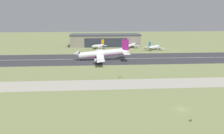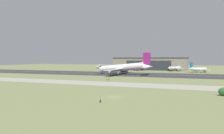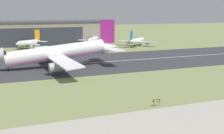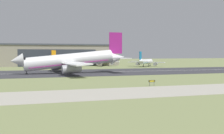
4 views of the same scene
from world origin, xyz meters
name	(u,v)px [view 2 (image 2 of 4)]	position (x,y,z in m)	size (l,w,h in m)	color
ground_plane	(147,81)	(0.00, 51.44, 0.00)	(677.45, 677.45, 0.00)	#7A8451
runway_strip	(161,75)	(0.00, 102.88, 0.03)	(437.45, 47.05, 0.06)	#333338
runway_centreline	(161,75)	(0.00, 102.88, 0.07)	(393.70, 0.70, 0.01)	silver
taxiway_road	(139,85)	(0.00, 33.75, 0.03)	(328.09, 17.40, 0.05)	#A8A393
hangar_building	(150,64)	(-23.21, 179.91, 7.08)	(82.00, 25.16, 14.12)	gray
airplane_landing	(122,68)	(-29.92, 98.42, 5.20)	(47.54, 56.01, 17.08)	white
airplane_parked_west	(199,69)	(27.44, 147.58, 2.98)	(20.95, 21.24, 9.23)	white
airplane_parked_centre	(176,68)	(6.49, 163.35, 3.23)	(20.57, 25.34, 9.75)	white
airplane_parked_east	(137,68)	(-32.32, 158.00, 3.12)	(18.01, 17.85, 9.94)	silver
runway_sign	(108,79)	(-20.11, 44.01, 1.12)	(1.78, 0.13, 1.47)	#4C4C51
spectator_left	(100,99)	(-0.46, -10.30, 0.94)	(0.40, 0.24, 1.78)	#282B38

